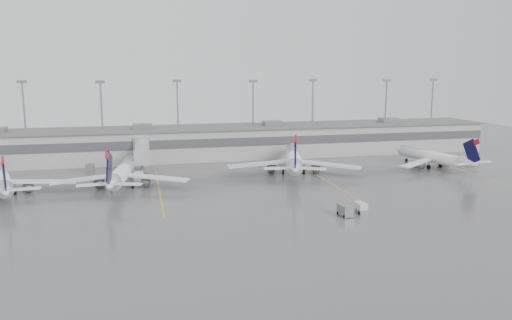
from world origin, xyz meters
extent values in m
plane|color=#555557|center=(0.00, 0.00, 0.00)|extent=(260.00, 260.00, 0.00)
cube|color=#A7A7A2|center=(0.00, 58.00, 4.00)|extent=(150.00, 16.00, 8.00)
cube|color=#47474C|center=(0.00, 49.95, 5.00)|extent=(150.00, 0.15, 2.20)
cube|color=#606060|center=(0.00, 58.00, 8.05)|extent=(152.00, 17.00, 0.30)
cube|color=slate|center=(50.00, 58.00, 8.80)|extent=(5.00, 4.00, 1.30)
cylinder|color=gray|center=(-50.00, 67.50, 10.00)|extent=(0.44, 0.44, 20.00)
cube|color=slate|center=(-50.00, 67.50, 20.20)|extent=(2.40, 0.50, 0.80)
cylinder|color=gray|center=(-30.00, 60.00, 10.00)|extent=(0.44, 0.44, 20.00)
cube|color=slate|center=(-30.00, 60.00, 20.20)|extent=(2.40, 0.50, 0.80)
cylinder|color=gray|center=(-10.00, 67.50, 10.00)|extent=(0.44, 0.44, 20.00)
cube|color=slate|center=(-10.00, 67.50, 20.20)|extent=(2.40, 0.50, 0.80)
cylinder|color=gray|center=(10.00, 60.00, 10.00)|extent=(0.44, 0.44, 20.00)
cube|color=slate|center=(10.00, 60.00, 20.20)|extent=(2.40, 0.50, 0.80)
cylinder|color=gray|center=(30.00, 67.50, 10.00)|extent=(0.44, 0.44, 20.00)
cube|color=slate|center=(30.00, 67.50, 20.20)|extent=(2.40, 0.50, 0.80)
cylinder|color=gray|center=(50.00, 60.00, 10.00)|extent=(0.44, 0.44, 20.00)
cube|color=slate|center=(50.00, 60.00, 20.20)|extent=(2.40, 0.50, 0.80)
cylinder|color=gray|center=(70.00, 67.50, 10.00)|extent=(0.44, 0.44, 20.00)
cube|color=slate|center=(70.00, 67.50, 20.20)|extent=(2.40, 0.50, 0.80)
cylinder|color=#9D9FA2|center=(-20.50, 50.00, 3.50)|extent=(4.00, 4.00, 7.00)
cube|color=#9D9FA2|center=(-20.50, 43.50, 4.30)|extent=(2.80, 13.00, 2.60)
cube|color=#9D9FA2|center=(-20.50, 36.00, 4.30)|extent=(3.40, 2.40, 3.00)
cylinder|color=gray|center=(-20.50, 36.00, 1.40)|extent=(0.70, 0.70, 2.80)
cube|color=black|center=(-20.50, 36.00, 0.35)|extent=(2.20, 1.20, 0.70)
cube|color=gold|center=(-17.50, 24.00, 0.01)|extent=(0.25, 40.00, 0.01)
cube|color=gold|center=(17.50, 24.00, 0.01)|extent=(0.25, 40.00, 0.01)
cube|color=gold|center=(52.50, 24.00, 0.01)|extent=(0.25, 40.00, 0.01)
cylinder|color=white|center=(-46.65, 26.97, 2.92)|extent=(8.75, 21.38, 2.92)
cone|color=white|center=(-43.06, 14.53, 3.31)|extent=(4.16, 5.49, 2.92)
cube|color=white|center=(-39.35, 26.24, 2.14)|extent=(12.73, 2.95, 0.34)
cube|color=black|center=(-42.93, 14.07, 6.13)|extent=(1.80, 5.35, 6.37)
cube|color=red|center=(-42.58, 12.85, 8.66)|extent=(0.83, 1.97, 1.85)
cylinder|color=black|center=(-49.08, 35.39, 0.44)|extent=(0.57, 0.94, 0.88)
cylinder|color=black|center=(-44.15, 25.67, 0.54)|extent=(0.72, 1.15, 1.07)
cylinder|color=white|center=(-24.34, 28.34, 2.99)|extent=(5.95, 22.15, 2.99)
cone|color=white|center=(-22.65, 40.60, 2.99)|extent=(3.34, 3.17, 2.99)
cone|color=white|center=(-26.14, 15.20, 3.39)|extent=(3.64, 5.35, 2.99)
cube|color=white|center=(-31.63, 26.53, 2.19)|extent=(13.22, 4.84, 0.35)
cube|color=white|center=(-17.80, 24.63, 2.19)|extent=(12.80, 7.98, 0.35)
cube|color=black|center=(-26.21, 14.71, 6.28)|extent=(1.06, 5.61, 6.52)
cube|color=red|center=(-26.38, 13.42, 8.88)|extent=(0.57, 2.04, 1.89)
cylinder|color=black|center=(-23.11, 37.24, 0.45)|extent=(0.47, 0.94, 0.90)
cylinder|color=black|center=(-26.68, 26.65, 0.55)|extent=(0.59, 1.15, 1.10)
cylinder|color=black|center=(-22.53, 26.08, 0.55)|extent=(0.59, 1.15, 1.10)
cylinder|color=white|center=(13.45, 33.72, 3.32)|extent=(10.09, 24.31, 3.32)
cone|color=white|center=(17.34, 46.89, 3.32)|extent=(4.07, 3.92, 3.32)
cone|color=white|center=(9.27, 19.59, 3.77)|extent=(4.76, 6.25, 3.32)
cube|color=white|center=(5.13, 32.94, 2.44)|extent=(14.47, 3.27, 0.39)
cube|color=white|center=(20.00, 28.55, 2.44)|extent=(13.50, 10.52, 0.39)
cube|color=black|center=(9.12, 19.06, 6.98)|extent=(2.09, 6.08, 7.24)
cube|color=red|center=(8.71, 17.68, 9.86)|extent=(0.95, 2.24, 2.10)
cylinder|color=black|center=(16.27, 43.28, 0.50)|extent=(0.65, 1.07, 1.00)
cylinder|color=black|center=(10.59, 32.25, 0.61)|extent=(0.82, 1.31, 1.22)
cylinder|color=black|center=(15.05, 30.94, 0.61)|extent=(0.82, 1.31, 1.22)
cylinder|color=white|center=(47.33, 31.78, 2.66)|extent=(6.50, 19.68, 2.66)
cone|color=white|center=(45.14, 42.57, 2.66)|extent=(3.11, 2.97, 2.66)
cone|color=white|center=(49.68, 20.20, 3.02)|extent=(3.50, 4.88, 2.66)
cube|color=white|center=(41.73, 28.10, 1.95)|extent=(11.19, 7.69, 0.31)
cube|color=white|center=(53.92, 30.58, 1.95)|extent=(11.74, 3.60, 0.31)
cube|color=black|center=(49.77, 19.76, 5.60)|extent=(1.26, 4.95, 5.81)
cube|color=red|center=(50.00, 18.63, 7.91)|extent=(0.62, 1.81, 1.69)
cylinder|color=black|center=(45.74, 39.61, 0.40)|extent=(0.46, 0.85, 0.80)
cylinder|color=black|center=(45.86, 29.66, 0.49)|extent=(0.59, 1.04, 0.98)
cylinder|color=black|center=(49.51, 30.41, 0.49)|extent=(0.59, 1.04, 0.98)
cube|color=silver|center=(14.16, -0.64, 0.87)|extent=(1.71, 2.47, 1.74)
cube|color=slate|center=(14.16, -0.64, 0.34)|extent=(1.94, 2.88, 0.68)
cylinder|color=black|center=(13.28, 0.24, 0.27)|extent=(0.27, 0.56, 0.54)
cylinder|color=black|center=(14.82, 0.41, 0.27)|extent=(0.27, 0.56, 0.54)
cylinder|color=black|center=(13.50, -1.69, 0.27)|extent=(0.27, 0.56, 0.54)
cylinder|color=black|center=(15.04, -1.51, 0.27)|extent=(0.27, 0.56, 0.54)
cube|color=slate|center=(10.96, -1.84, 0.96)|extent=(1.93, 2.99, 1.72)
cylinder|color=black|center=(10.15, -0.92, 0.28)|extent=(0.28, 0.59, 0.57)
cylinder|color=black|center=(11.78, -2.76, 0.28)|extent=(0.28, 0.59, 0.57)
cube|color=silver|center=(-21.62, 35.69, 0.77)|extent=(2.58, 2.23, 1.54)
cube|color=silver|center=(16.93, 41.77, 0.97)|extent=(3.12, 2.49, 1.93)
cube|color=slate|center=(-32.22, 44.39, 0.91)|extent=(1.83, 2.92, 1.83)
cone|color=#F35905|center=(-49.86, 39.02, 0.33)|extent=(0.41, 0.41, 0.65)
cone|color=#F35905|center=(-16.43, 33.38, 0.33)|extent=(0.42, 0.42, 0.66)
cone|color=#F35905|center=(13.85, 33.42, 0.34)|extent=(0.43, 0.43, 0.68)
cone|color=#F35905|center=(48.17, 30.86, 0.38)|extent=(0.48, 0.48, 0.77)
camera|label=1|loc=(-20.94, -74.00, 23.30)|focal=35.00mm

